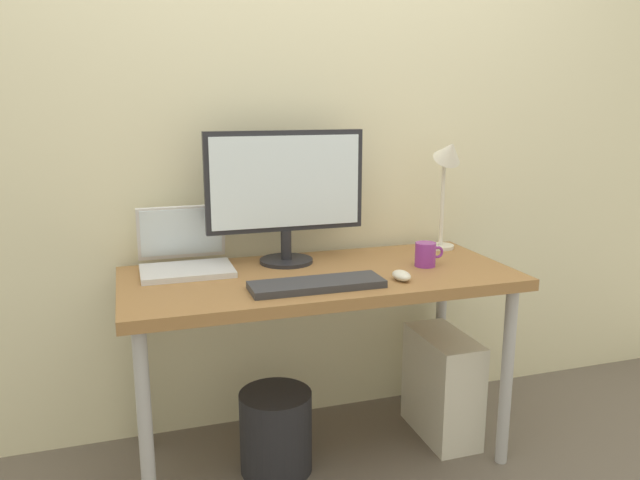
{
  "coord_description": "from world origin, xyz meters",
  "views": [
    {
      "loc": [
        -0.64,
        -2.0,
        1.32
      ],
      "look_at": [
        0.0,
        0.0,
        0.84
      ],
      "focal_mm": 34.65,
      "sensor_mm": 36.0,
      "label": 1
    }
  ],
  "objects_px": {
    "computer_tower": "(442,385)",
    "monitor": "(286,188)",
    "keyboard": "(317,284)",
    "mouse": "(401,276)",
    "wastebasket": "(276,431)",
    "desk": "(320,291)",
    "laptop": "(185,254)",
    "desk_lamp": "(448,169)",
    "coffee_mug": "(426,254)"
  },
  "relations": [
    {
      "from": "monitor",
      "to": "mouse",
      "type": "height_order",
      "value": "monitor"
    },
    {
      "from": "computer_tower",
      "to": "desk_lamp",
      "type": "bearing_deg",
      "value": 64.9
    },
    {
      "from": "wastebasket",
      "to": "desk",
      "type": "bearing_deg",
      "value": 12.23
    },
    {
      "from": "keyboard",
      "to": "computer_tower",
      "type": "xyz_separation_m",
      "value": [
        0.57,
        0.17,
        -0.52
      ]
    },
    {
      "from": "computer_tower",
      "to": "monitor",
      "type": "bearing_deg",
      "value": 163.84
    },
    {
      "from": "desk",
      "to": "computer_tower",
      "type": "height_order",
      "value": "desk"
    },
    {
      "from": "monitor",
      "to": "laptop",
      "type": "relative_size",
      "value": 1.85
    },
    {
      "from": "coffee_mug",
      "to": "wastebasket",
      "type": "relative_size",
      "value": 0.37
    },
    {
      "from": "monitor",
      "to": "computer_tower",
      "type": "xyz_separation_m",
      "value": [
        0.59,
        -0.17,
        -0.79
      ]
    },
    {
      "from": "monitor",
      "to": "coffee_mug",
      "type": "xyz_separation_m",
      "value": [
        0.48,
        -0.2,
        -0.24
      ]
    },
    {
      "from": "coffee_mug",
      "to": "wastebasket",
      "type": "height_order",
      "value": "coffee_mug"
    },
    {
      "from": "desk",
      "to": "desk_lamp",
      "type": "relative_size",
      "value": 2.96
    },
    {
      "from": "coffee_mug",
      "to": "wastebasket",
      "type": "distance_m",
      "value": 0.84
    },
    {
      "from": "laptop",
      "to": "mouse",
      "type": "relative_size",
      "value": 3.56
    },
    {
      "from": "keyboard",
      "to": "mouse",
      "type": "distance_m",
      "value": 0.3
    },
    {
      "from": "laptop",
      "to": "mouse",
      "type": "bearing_deg",
      "value": -28.06
    },
    {
      "from": "monitor",
      "to": "computer_tower",
      "type": "bearing_deg",
      "value": -16.16
    },
    {
      "from": "desk_lamp",
      "to": "keyboard",
      "type": "bearing_deg",
      "value": -152.38
    },
    {
      "from": "monitor",
      "to": "mouse",
      "type": "relative_size",
      "value": 6.56
    },
    {
      "from": "mouse",
      "to": "coffee_mug",
      "type": "distance_m",
      "value": 0.22
    },
    {
      "from": "keyboard",
      "to": "mouse",
      "type": "height_order",
      "value": "mouse"
    },
    {
      "from": "coffee_mug",
      "to": "computer_tower",
      "type": "relative_size",
      "value": 0.27
    },
    {
      "from": "monitor",
      "to": "laptop",
      "type": "distance_m",
      "value": 0.44
    },
    {
      "from": "desk",
      "to": "mouse",
      "type": "distance_m",
      "value": 0.3
    },
    {
      "from": "coffee_mug",
      "to": "mouse",
      "type": "bearing_deg",
      "value": -139.02
    },
    {
      "from": "desk",
      "to": "monitor",
      "type": "relative_size",
      "value": 2.33
    },
    {
      "from": "laptop",
      "to": "computer_tower",
      "type": "relative_size",
      "value": 0.76
    },
    {
      "from": "desk",
      "to": "coffee_mug",
      "type": "relative_size",
      "value": 12.36
    },
    {
      "from": "laptop",
      "to": "desk_lamp",
      "type": "relative_size",
      "value": 0.69
    },
    {
      "from": "desk_lamp",
      "to": "mouse",
      "type": "relative_size",
      "value": 5.17
    },
    {
      "from": "keyboard",
      "to": "computer_tower",
      "type": "height_order",
      "value": "keyboard"
    },
    {
      "from": "monitor",
      "to": "mouse",
      "type": "xyz_separation_m",
      "value": [
        0.31,
        -0.35,
        -0.26
      ]
    },
    {
      "from": "coffee_mug",
      "to": "computer_tower",
      "type": "xyz_separation_m",
      "value": [
        0.11,
        0.03,
        -0.55
      ]
    },
    {
      "from": "mouse",
      "to": "wastebasket",
      "type": "relative_size",
      "value": 0.3
    },
    {
      "from": "desk_lamp",
      "to": "desk",
      "type": "bearing_deg",
      "value": -163.44
    },
    {
      "from": "monitor",
      "to": "keyboard",
      "type": "distance_m",
      "value": 0.43
    },
    {
      "from": "keyboard",
      "to": "wastebasket",
      "type": "bearing_deg",
      "value": 131.98
    },
    {
      "from": "desk_lamp",
      "to": "wastebasket",
      "type": "xyz_separation_m",
      "value": [
        -0.77,
        -0.21,
        -0.9
      ]
    },
    {
      "from": "keyboard",
      "to": "coffee_mug",
      "type": "relative_size",
      "value": 3.94
    },
    {
      "from": "desk",
      "to": "computer_tower",
      "type": "distance_m",
      "value": 0.67
    },
    {
      "from": "computer_tower",
      "to": "wastebasket",
      "type": "xyz_separation_m",
      "value": [
        -0.69,
        -0.04,
        -0.06
      ]
    },
    {
      "from": "laptop",
      "to": "computer_tower",
      "type": "xyz_separation_m",
      "value": [
        0.96,
        -0.19,
        -0.56
      ]
    },
    {
      "from": "computer_tower",
      "to": "wastebasket",
      "type": "relative_size",
      "value": 1.4
    },
    {
      "from": "wastebasket",
      "to": "laptop",
      "type": "bearing_deg",
      "value": 139.18
    },
    {
      "from": "mouse",
      "to": "wastebasket",
      "type": "distance_m",
      "value": 0.73
    },
    {
      "from": "computer_tower",
      "to": "wastebasket",
      "type": "height_order",
      "value": "computer_tower"
    },
    {
      "from": "laptop",
      "to": "keyboard",
      "type": "height_order",
      "value": "laptop"
    },
    {
      "from": "desk",
      "to": "monitor",
      "type": "bearing_deg",
      "value": 113.84
    },
    {
      "from": "desk",
      "to": "wastebasket",
      "type": "distance_m",
      "value": 0.53
    },
    {
      "from": "laptop",
      "to": "mouse",
      "type": "distance_m",
      "value": 0.78
    }
  ]
}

